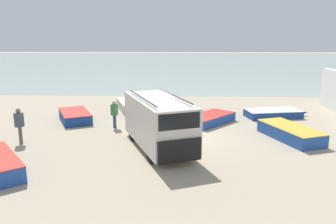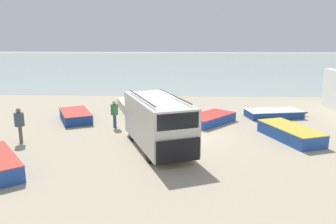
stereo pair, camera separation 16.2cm
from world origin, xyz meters
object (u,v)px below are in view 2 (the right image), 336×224
at_px(fishing_rowboat_0, 75,116).
at_px(fishing_rowboat_4, 129,105).
at_px(fishing_rowboat_1, 209,119).
at_px(fishing_rowboat_5, 275,114).
at_px(fishing_rowboat_2, 288,132).
at_px(parked_van, 158,122).
at_px(fisherman_2, 19,122).
at_px(fisherman_1, 114,112).

height_order(fishing_rowboat_0, fishing_rowboat_4, fishing_rowboat_4).
bearing_deg(fishing_rowboat_0, fishing_rowboat_1, -119.13).
relative_size(fishing_rowboat_4, fishing_rowboat_5, 0.94).
height_order(fishing_rowboat_0, fishing_rowboat_2, fishing_rowboat_2).
height_order(parked_van, fishing_rowboat_0, parked_van).
bearing_deg(fishing_rowboat_1, fisherman_2, -25.98).
xyz_separation_m(fishing_rowboat_2, fisherman_2, (-13.45, -1.26, 0.72)).
distance_m(fishing_rowboat_0, fisherman_1, 3.35).
distance_m(fishing_rowboat_1, fisherman_2, 10.49).
bearing_deg(fisherman_2, fishing_rowboat_4, 38.30).
relative_size(fishing_rowboat_2, fishing_rowboat_5, 1.05).
distance_m(fishing_rowboat_5, fisherman_2, 15.25).
bearing_deg(fishing_rowboat_4, fishing_rowboat_2, -144.60).
bearing_deg(fishing_rowboat_1, parked_van, 10.20).
xyz_separation_m(fishing_rowboat_0, fishing_rowboat_4, (2.92, 3.30, 0.02)).
xyz_separation_m(fishing_rowboat_5, fisherman_2, (-14.05, -5.87, 0.80)).
height_order(parked_van, fisherman_2, parked_van).
bearing_deg(fisherman_2, parked_van, -28.31).
bearing_deg(parked_van, fishing_rowboat_2, 83.36).
bearing_deg(fishing_rowboat_4, parked_van, 178.57).
distance_m(fishing_rowboat_0, fishing_rowboat_2, 12.64).
bearing_deg(fishing_rowboat_5, fisherman_2, -168.14).
height_order(fishing_rowboat_2, fisherman_1, fisherman_1).
relative_size(parked_van, fishing_rowboat_2, 1.24).
bearing_deg(fishing_rowboat_4, fisherman_2, 132.88).
height_order(parked_van, fishing_rowboat_1, parked_van).
xyz_separation_m(fishing_rowboat_1, fisherman_2, (-9.62, -4.11, 0.78)).
distance_m(parked_van, fishing_rowboat_1, 5.51).
height_order(fishing_rowboat_1, fishing_rowboat_2, fishing_rowboat_2).
xyz_separation_m(parked_van, fishing_rowboat_2, (6.59, 1.80, -0.96)).
xyz_separation_m(fishing_rowboat_2, fishing_rowboat_5, (0.60, 4.61, -0.09)).
relative_size(fishing_rowboat_0, fisherman_1, 2.49).
bearing_deg(fishing_rowboat_0, fisherman_1, -145.81).
distance_m(fishing_rowboat_4, fisherman_2, 8.92).
relative_size(parked_van, fishing_rowboat_0, 1.43).
distance_m(fishing_rowboat_2, fishing_rowboat_4, 11.39).
bearing_deg(fisherman_1, parked_van, -78.33).
xyz_separation_m(fishing_rowboat_2, fishing_rowboat_4, (-9.29, 6.60, -0.01)).
distance_m(fishing_rowboat_0, fisherman_2, 4.79).
bearing_deg(fisherman_1, fishing_rowboat_5, -10.29).
bearing_deg(parked_van, fishing_rowboat_5, 109.78).
height_order(fisherman_1, fisherman_2, fisherman_2).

